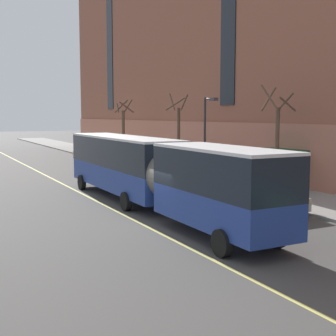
{
  "coord_description": "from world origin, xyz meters",
  "views": [
    {
      "loc": [
        -9.74,
        -18.44,
        4.98
      ],
      "look_at": [
        3.09,
        6.55,
        1.8
      ],
      "focal_mm": 50.0,
      "sensor_mm": 36.0,
      "label": 1
    }
  ],
  "objects_px": {
    "city_bus": "(150,170)",
    "parked_car_champagne_2": "(268,197)",
    "parked_car_white_1": "(125,162)",
    "parked_car_darkgray_7": "(157,170)",
    "street_tree_far_uptown": "(178,134)",
    "street_tree_mid_block": "(277,140)",
    "parked_car_red_5": "(202,181)",
    "street_lamp": "(207,131)",
    "parked_car_champagne_4": "(86,154)",
    "street_tree_far_downtown": "(123,129)"
  },
  "relations": [
    {
      "from": "city_bus",
      "to": "parked_car_champagne_2",
      "type": "relative_size",
      "value": 4.6
    },
    {
      "from": "parked_car_white_1",
      "to": "parked_car_darkgray_7",
      "type": "distance_m",
      "value": 6.62
    },
    {
      "from": "parked_car_darkgray_7",
      "to": "street_tree_far_uptown",
      "type": "height_order",
      "value": "street_tree_far_uptown"
    },
    {
      "from": "parked_car_champagne_2",
      "to": "street_tree_mid_block",
      "type": "height_order",
      "value": "street_tree_mid_block"
    },
    {
      "from": "parked_car_white_1",
      "to": "street_tree_far_uptown",
      "type": "relative_size",
      "value": 0.67
    },
    {
      "from": "city_bus",
      "to": "street_tree_far_uptown",
      "type": "bearing_deg",
      "value": 56.02
    },
    {
      "from": "city_bus",
      "to": "parked_car_darkgray_7",
      "type": "bearing_deg",
      "value": 62.28
    },
    {
      "from": "parked_car_red_5",
      "to": "street_tree_mid_block",
      "type": "height_order",
      "value": "street_tree_mid_block"
    },
    {
      "from": "street_tree_mid_block",
      "to": "street_tree_far_uptown",
      "type": "relative_size",
      "value": 1.0
    },
    {
      "from": "street_tree_far_uptown",
      "to": "street_lamp",
      "type": "bearing_deg",
      "value": -102.4
    },
    {
      "from": "street_tree_far_uptown",
      "to": "parked_car_champagne_4",
      "type": "bearing_deg",
      "value": 103.33
    },
    {
      "from": "parked_car_champagne_4",
      "to": "street_tree_mid_block",
      "type": "bearing_deg",
      "value": -82.77
    },
    {
      "from": "parked_car_white_1",
      "to": "street_tree_mid_block",
      "type": "height_order",
      "value": "street_tree_mid_block"
    },
    {
      "from": "parked_car_champagne_4",
      "to": "street_tree_mid_block",
      "type": "xyz_separation_m",
      "value": [
        3.45,
        -27.21,
        2.68
      ]
    },
    {
      "from": "parked_car_champagne_2",
      "to": "street_tree_mid_block",
      "type": "xyz_separation_m",
      "value": [
        3.25,
        3.26,
        2.68
      ]
    },
    {
      "from": "street_tree_far_downtown",
      "to": "street_tree_mid_block",
      "type": "bearing_deg",
      "value": -90.1
    },
    {
      "from": "street_tree_mid_block",
      "to": "street_tree_far_uptown",
      "type": "bearing_deg",
      "value": 89.88
    },
    {
      "from": "street_lamp",
      "to": "parked_car_champagne_4",
      "type": "bearing_deg",
      "value": 95.14
    },
    {
      "from": "street_tree_far_uptown",
      "to": "street_tree_far_downtown",
      "type": "relative_size",
      "value": 1.02
    },
    {
      "from": "city_bus",
      "to": "street_lamp",
      "type": "height_order",
      "value": "street_lamp"
    },
    {
      "from": "parked_car_red_5",
      "to": "street_tree_far_uptown",
      "type": "xyz_separation_m",
      "value": [
        3.27,
        9.24,
        2.62
      ]
    },
    {
      "from": "parked_car_champagne_4",
      "to": "parked_car_red_5",
      "type": "height_order",
      "value": "same"
    },
    {
      "from": "street_tree_far_uptown",
      "to": "street_lamp",
      "type": "height_order",
      "value": "street_tree_far_uptown"
    },
    {
      "from": "street_tree_mid_block",
      "to": "street_tree_far_downtown",
      "type": "bearing_deg",
      "value": 89.9
    },
    {
      "from": "parked_car_red_5",
      "to": "street_lamp",
      "type": "distance_m",
      "value": 4.25
    },
    {
      "from": "parked_car_champagne_4",
      "to": "street_tree_far_downtown",
      "type": "distance_m",
      "value": 4.95
    },
    {
      "from": "street_tree_far_uptown",
      "to": "street_lamp",
      "type": "distance_m",
      "value": 7.14
    },
    {
      "from": "city_bus",
      "to": "parked_car_champagne_2",
      "type": "xyz_separation_m",
      "value": [
        5.22,
        -3.18,
        -1.37
      ]
    },
    {
      "from": "parked_car_champagne_4",
      "to": "parked_car_darkgray_7",
      "type": "bearing_deg",
      "value": -89.17
    },
    {
      "from": "street_tree_far_downtown",
      "to": "street_lamp",
      "type": "relative_size",
      "value": 1.08
    },
    {
      "from": "parked_car_white_1",
      "to": "street_lamp",
      "type": "height_order",
      "value": "street_lamp"
    },
    {
      "from": "parked_car_champagne_2",
      "to": "street_tree_mid_block",
      "type": "distance_m",
      "value": 5.32
    },
    {
      "from": "parked_car_champagne_2",
      "to": "street_tree_far_downtown",
      "type": "xyz_separation_m",
      "value": [
        3.29,
        28.22,
        2.69
      ]
    },
    {
      "from": "parked_car_darkgray_7",
      "to": "street_tree_far_downtown",
      "type": "height_order",
      "value": "street_tree_far_downtown"
    },
    {
      "from": "parked_car_white_1",
      "to": "parked_car_darkgray_7",
      "type": "xyz_separation_m",
      "value": [
        -0.04,
        -6.62,
        0.0
      ]
    },
    {
      "from": "street_tree_far_uptown",
      "to": "city_bus",
      "type": "bearing_deg",
      "value": -123.98
    },
    {
      "from": "city_bus",
      "to": "parked_car_red_5",
      "type": "bearing_deg",
      "value": 32.75
    },
    {
      "from": "parked_car_red_5",
      "to": "street_tree_far_downtown",
      "type": "distance_m",
      "value": 22.09
    },
    {
      "from": "street_tree_far_downtown",
      "to": "street_lamp",
      "type": "distance_m",
      "value": 19.46
    },
    {
      "from": "parked_car_white_1",
      "to": "parked_car_champagne_2",
      "type": "xyz_separation_m",
      "value": [
        -0.09,
        -19.83,
        0.0
      ]
    },
    {
      "from": "parked_car_white_1",
      "to": "parked_car_darkgray_7",
      "type": "bearing_deg",
      "value": -90.36
    },
    {
      "from": "parked_car_darkgray_7",
      "to": "street_tree_mid_block",
      "type": "xyz_separation_m",
      "value": [
        3.2,
        -9.95,
        2.68
      ]
    },
    {
      "from": "parked_car_darkgray_7",
      "to": "street_tree_mid_block",
      "type": "relative_size",
      "value": 0.7
    },
    {
      "from": "parked_car_red_5",
      "to": "street_lamp",
      "type": "bearing_deg",
      "value": 52.74
    },
    {
      "from": "street_tree_mid_block",
      "to": "street_tree_far_downtown",
      "type": "height_order",
      "value": "street_tree_mid_block"
    },
    {
      "from": "street_tree_mid_block",
      "to": "street_tree_far_downtown",
      "type": "xyz_separation_m",
      "value": [
        0.04,
        24.97,
        0.01
      ]
    },
    {
      "from": "parked_car_champagne_2",
      "to": "street_tree_far_uptown",
      "type": "height_order",
      "value": "street_tree_far_uptown"
    },
    {
      "from": "parked_car_darkgray_7",
      "to": "street_lamp",
      "type": "height_order",
      "value": "street_lamp"
    },
    {
      "from": "parked_car_champagne_4",
      "to": "street_lamp",
      "type": "xyz_separation_m",
      "value": [
        1.95,
        -21.64,
        3.14
      ]
    },
    {
      "from": "parked_car_white_1",
      "to": "parked_car_champagne_2",
      "type": "height_order",
      "value": "same"
    }
  ]
}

